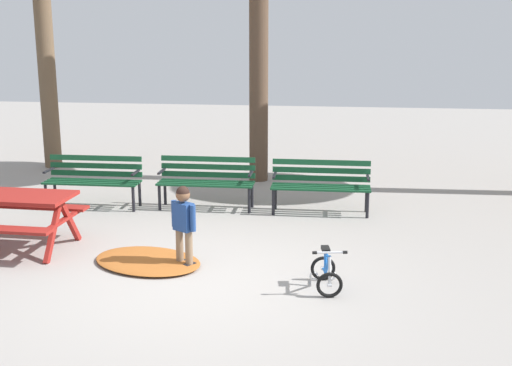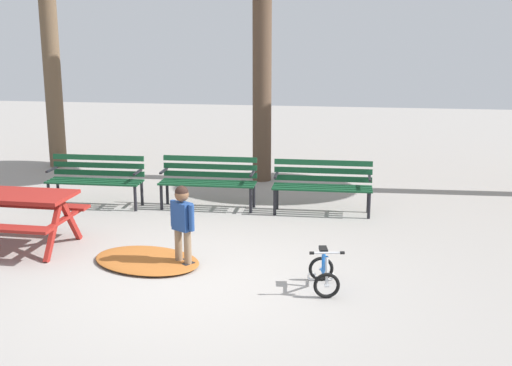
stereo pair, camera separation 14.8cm
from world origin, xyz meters
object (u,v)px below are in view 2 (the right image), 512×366
child_standing (182,219)px  picnic_table (8,205)px  park_bench_right (322,182)px  park_bench_far_left (96,176)px  park_bench_left (209,178)px  kids_bicycle (324,273)px

child_standing → picnic_table: bearing=171.6°
picnic_table → park_bench_right: size_ratio=1.14×
park_bench_far_left → park_bench_left: same height
child_standing → park_bench_left: bearing=96.0°
park_bench_left → child_standing: bearing=-84.0°
picnic_table → park_bench_far_left: size_ratio=1.14×
park_bench_left → park_bench_right: size_ratio=1.00×
park_bench_left → park_bench_right: bearing=-1.0°
picnic_table → park_bench_left: park_bench_left is taller
park_bench_far_left → kids_bicycle: bearing=-37.7°
park_bench_far_left → child_standing: 3.41m
picnic_table → kids_bicycle: picnic_table is taller
park_bench_left → child_standing: child_standing is taller
park_bench_right → child_standing: (-1.61, -2.75, 0.11)m
picnic_table → kids_bicycle: (4.35, -0.85, -0.39)m
park_bench_far_left → kids_bicycle: size_ratio=2.66×
picnic_table → park_bench_far_left: bearing=80.8°
child_standing → kids_bicycle: 1.91m
picnic_table → kids_bicycle: 4.45m
park_bench_left → kids_bicycle: 3.88m
picnic_table → child_standing: 2.58m
park_bench_right → child_standing: 3.18m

